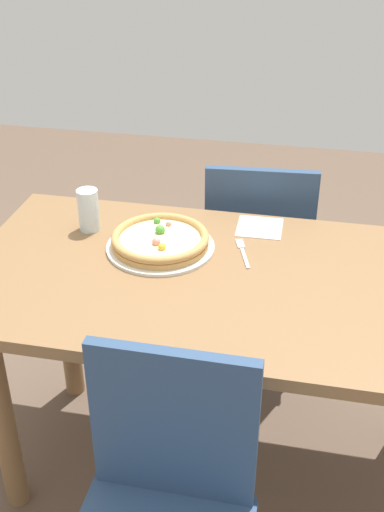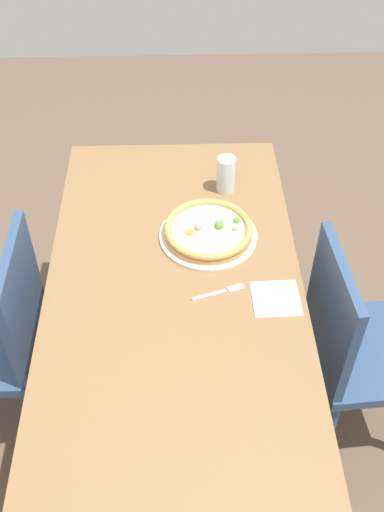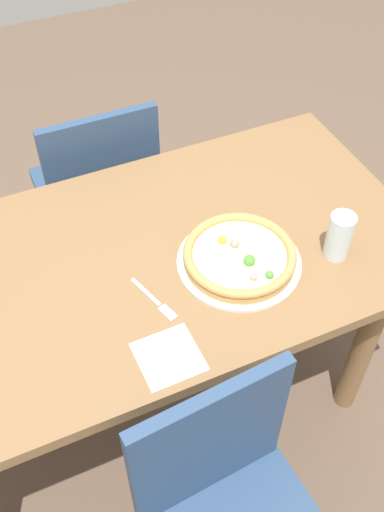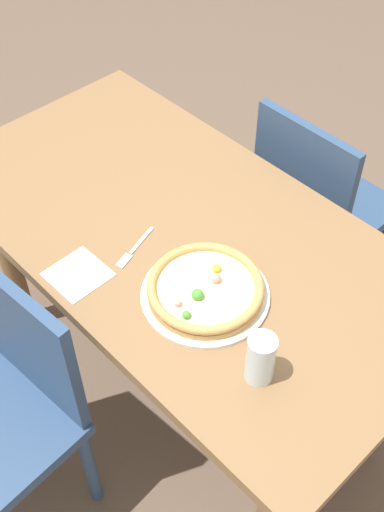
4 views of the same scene
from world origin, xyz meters
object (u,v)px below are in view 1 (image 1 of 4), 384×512
at_px(pizza, 160,240).
at_px(napkin, 260,227).
at_px(dining_table, 225,310).
at_px(fork, 243,251).
at_px(drinking_glass, 89,210).
at_px(plate, 160,247).
at_px(chair_far, 258,254).

bearing_deg(pizza, napkin, 34.33).
relative_size(dining_table, fork, 9.15).
xyz_separation_m(pizza, fork, (0.24, 0.03, -0.03)).
height_order(fork, drinking_glass, drinking_glass).
bearing_deg(napkin, dining_table, -101.18).
bearing_deg(fork, dining_table, 152.17).
height_order(plate, fork, plate).
xyz_separation_m(drinking_glass, napkin, (0.52, 0.12, -0.07)).
bearing_deg(dining_table, fork, 79.54).
relative_size(plate, fork, 1.98).
bearing_deg(fork, chair_far, -18.19).
bearing_deg(napkin, pizza, -145.67).
height_order(pizza, fork, pizza).
bearing_deg(drinking_glass, fork, -4.78).
bearing_deg(dining_table, chair_far, 86.85).
distance_m(plate, fork, 0.24).
distance_m(fork, drinking_glass, 0.49).
bearing_deg(drinking_glass, pizza, -16.43).
distance_m(chair_far, fork, 0.54).
relative_size(drinking_glass, napkin, 0.95).
height_order(plate, drinking_glass, drinking_glass).
distance_m(fork, napkin, 0.16).
xyz_separation_m(dining_table, drinking_glass, (-0.46, 0.19, 0.18)).
distance_m(drinking_glass, napkin, 0.54).
distance_m(pizza, drinking_glass, 0.26).
distance_m(dining_table, drinking_glass, 0.53).
bearing_deg(fork, drinking_glass, 67.85).
height_order(dining_table, napkin, napkin).
bearing_deg(fork, napkin, -29.21).
xyz_separation_m(plate, napkin, (0.27, 0.19, -0.00)).
xyz_separation_m(dining_table, pizza, (-0.21, 0.11, 0.14)).
bearing_deg(napkin, fork, -101.85).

